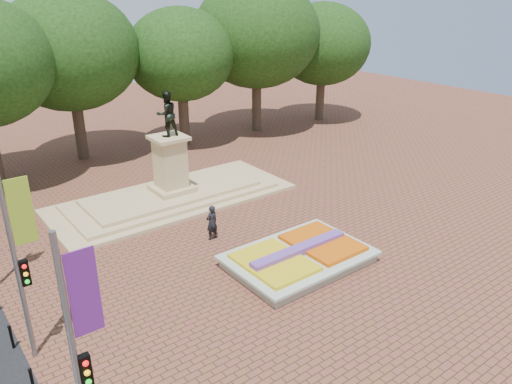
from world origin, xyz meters
The scene contains 7 objects.
ground centered at (0.00, 0.00, 0.00)m, with size 90.00×90.00×0.00m, color brown.
flower_bed centered at (1.03, -2.00, 0.38)m, with size 6.30×4.30×0.91m.
monument centered at (0.00, 8.00, 0.88)m, with size 14.00×6.00×6.40m.
tree_row_back centered at (2.33, 18.00, 6.67)m, with size 44.80×8.80×10.43m.
banner_poles centered at (-10.08, -1.31, 3.88)m, with size 0.88×11.17×7.00m.
bollard_row centered at (-10.70, -1.50, 0.53)m, with size 0.12×13.12×0.98m.
pedestrian centered at (-0.78, 2.45, 0.91)m, with size 0.66×0.43×1.81m, color black.
Camera 1 is at (-12.43, -16.45, 11.74)m, focal length 35.00 mm.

